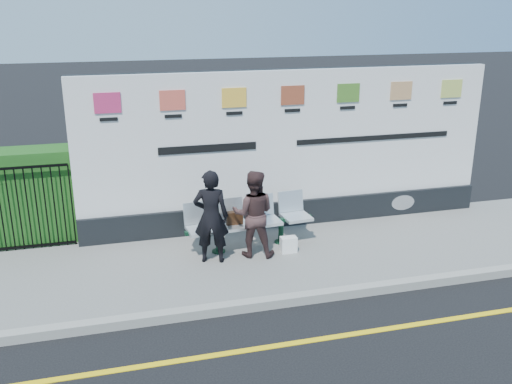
% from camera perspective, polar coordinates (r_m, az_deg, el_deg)
% --- Properties ---
extents(ground, '(80.00, 80.00, 0.00)m').
position_cam_1_polar(ground, '(8.02, 8.54, -14.06)').
color(ground, black).
extents(pavement, '(14.00, 3.00, 0.12)m').
position_cam_1_polar(pavement, '(10.05, 2.95, -6.45)').
color(pavement, slate).
rests_on(pavement, ground).
extents(kerb, '(14.00, 0.18, 0.14)m').
position_cam_1_polar(kerb, '(8.78, 5.97, -10.35)').
color(kerb, gray).
rests_on(kerb, ground).
extents(yellow_line, '(14.00, 0.10, 0.01)m').
position_cam_1_polar(yellow_line, '(8.02, 8.54, -14.04)').
color(yellow_line, yellow).
rests_on(yellow_line, ground).
extents(billboard, '(8.00, 0.30, 3.00)m').
position_cam_1_polar(billboard, '(10.94, 3.42, 3.22)').
color(billboard, black).
rests_on(billboard, pavement).
extents(hedge, '(2.35, 0.70, 1.70)m').
position_cam_1_polar(hedge, '(11.12, -23.15, -0.45)').
color(hedge, '#1E5218').
rests_on(hedge, pavement).
extents(railing, '(2.05, 0.06, 1.54)m').
position_cam_1_polar(railing, '(10.72, -23.39, -1.60)').
color(railing, black).
rests_on(railing, pavement).
extents(bench, '(2.31, 0.80, 0.48)m').
position_cam_1_polar(bench, '(10.16, -0.57, -4.26)').
color(bench, silver).
rests_on(bench, pavement).
extents(woman_left, '(0.66, 0.53, 1.60)m').
position_cam_1_polar(woman_left, '(9.46, -4.52, -2.47)').
color(woman_left, black).
rests_on(woman_left, pavement).
extents(woman_right, '(0.88, 0.77, 1.52)m').
position_cam_1_polar(woman_right, '(9.67, -0.26, -2.19)').
color(woman_right, '#3D2727').
rests_on(woman_right, pavement).
extents(handbag_brown, '(0.29, 0.13, 0.23)m').
position_cam_1_polar(handbag_brown, '(9.94, -2.19, -2.60)').
color(handbag_brown, black).
rests_on(handbag_brown, bench).
extents(carrier_bag_white, '(0.28, 0.17, 0.28)m').
position_cam_1_polar(carrier_bag_white, '(10.02, 3.27, -5.27)').
color(carrier_bag_white, white).
rests_on(carrier_bag_white, pavement).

